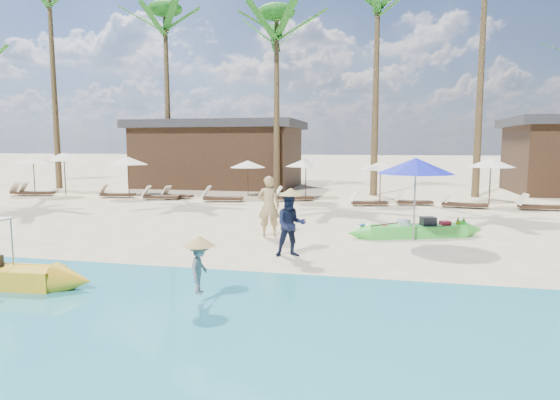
# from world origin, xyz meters

# --- Properties ---
(ground) EXTENTS (240.00, 240.00, 0.00)m
(ground) POSITION_xyz_m (0.00, 0.00, 0.00)
(ground) COLOR beige
(ground) RESTS_ON ground
(wet_sand_strip) EXTENTS (240.00, 4.50, 0.01)m
(wet_sand_strip) POSITION_xyz_m (0.00, -5.00, 0.00)
(wet_sand_strip) COLOR tan
(wet_sand_strip) RESTS_ON ground
(green_canoe) EXTENTS (4.56, 1.85, 0.60)m
(green_canoe) POSITION_xyz_m (3.63, 2.29, 0.20)
(green_canoe) COLOR #40D240
(green_canoe) RESTS_ON ground
(tourist) EXTENTS (0.74, 0.55, 1.82)m
(tourist) POSITION_xyz_m (-0.69, 1.49, 0.91)
(tourist) COLOR tan
(tourist) RESTS_ON ground
(vendor_green) EXTENTS (0.92, 0.82, 1.58)m
(vendor_green) POSITION_xyz_m (0.45, -0.87, 0.79)
(vendor_green) COLOR #131A34
(vendor_green) RESTS_ON ground
(vendor_yellow) EXTENTS (0.37, 0.60, 0.90)m
(vendor_yellow) POSITION_xyz_m (-0.42, -4.62, 0.63)
(vendor_yellow) COLOR gray
(vendor_yellow) RESTS_ON ground
(blue_umbrella) EXTENTS (2.21, 2.21, 2.38)m
(blue_umbrella) POSITION_xyz_m (3.53, 1.76, 2.15)
(blue_umbrella) COLOR #99999E
(blue_umbrella) RESTS_ON ground
(resort_parasol_1) EXTENTS (2.09, 2.09, 2.15)m
(resort_parasol_1) POSITION_xyz_m (-16.49, 10.60, 1.94)
(resort_parasol_1) COLOR #3C2418
(resort_parasol_1) RESTS_ON ground
(lounger_1_right) EXTENTS (1.83, 0.58, 0.62)m
(lounger_1_right) POSITION_xyz_m (-16.47, 9.80, 0.21)
(lounger_1_right) COLOR #3C2418
(lounger_1_right) RESTS_ON ground
(resort_parasol_2) EXTENTS (2.27, 2.27, 2.34)m
(resort_parasol_2) POSITION_xyz_m (-14.46, 10.52, 2.11)
(resort_parasol_2) COLOR #3C2418
(resort_parasol_2) RESTS_ON ground
(lounger_2_left) EXTENTS (1.90, 0.92, 0.62)m
(lounger_2_left) POSITION_xyz_m (-15.84, 9.80, 0.21)
(lounger_2_left) COLOR #3C2418
(lounger_2_left) RESTS_ON ground
(resort_parasol_3) EXTENTS (2.07, 2.07, 2.13)m
(resort_parasol_3) POSITION_xyz_m (-10.44, 10.25, 1.92)
(resort_parasol_3) COLOR #3C2418
(resort_parasol_3) RESTS_ON ground
(lounger_3_left) EXTENTS (1.92, 0.90, 0.63)m
(lounger_3_left) POSITION_xyz_m (-11.07, 9.96, 0.21)
(lounger_3_left) COLOR #3C2418
(lounger_3_left) RESTS_ON ground
(lounger_3_right) EXTENTS (1.69, 0.71, 0.56)m
(lounger_3_right) POSITION_xyz_m (-7.79, 10.27, 0.19)
(lounger_3_right) COLOR #3C2418
(lounger_3_right) RESTS_ON ground
(resort_parasol_4) EXTENTS (1.88, 1.88, 1.93)m
(resort_parasol_4) POSITION_xyz_m (-4.33, 11.67, 1.74)
(resort_parasol_4) COLOR #3C2418
(resort_parasol_4) RESTS_ON ground
(lounger_4_left) EXTENTS (1.92, 0.93, 0.62)m
(lounger_4_left) POSITION_xyz_m (-8.34, 9.48, 0.21)
(lounger_4_left) COLOR #3C2418
(lounger_4_left) RESTS_ON ground
(lounger_4_right) EXTENTS (2.06, 0.92, 0.67)m
(lounger_4_right) POSITION_xyz_m (-5.07, 9.43, 0.23)
(lounger_4_right) COLOR #3C2418
(lounger_4_right) RESTS_ON ground
(resort_parasol_5) EXTENTS (2.03, 2.03, 2.09)m
(resort_parasol_5) POSITION_xyz_m (-1.09, 10.79, 1.89)
(resort_parasol_5) COLOR #3C2418
(resort_parasol_5) RESTS_ON ground
(lounger_5_left) EXTENTS (2.01, 1.16, 0.65)m
(lounger_5_left) POSITION_xyz_m (-1.74, 10.42, 0.22)
(lounger_5_left) COLOR #3C2418
(lounger_5_left) RESTS_ON ground
(resort_parasol_6) EXTENTS (1.92, 1.92, 1.98)m
(resort_parasol_6) POSITION_xyz_m (2.52, 10.20, 1.79)
(resort_parasol_6) COLOR #3C2418
(resort_parasol_6) RESTS_ON ground
(lounger_6_left) EXTENTS (1.76, 0.86, 0.57)m
(lounger_6_left) POSITION_xyz_m (1.95, 9.36, 0.19)
(lounger_6_left) COLOR #3C2418
(lounger_6_left) RESTS_ON ground
(lounger_6_right) EXTENTS (1.76, 0.79, 0.58)m
(lounger_6_right) POSITION_xyz_m (3.95, 10.04, 0.19)
(lounger_6_right) COLOR #3C2418
(lounger_6_right) RESTS_ON ground
(resort_parasol_7) EXTENTS (2.09, 2.09, 2.15)m
(resort_parasol_7) POSITION_xyz_m (7.42, 10.83, 1.94)
(resort_parasol_7) COLOR #3C2418
(resort_parasol_7) RESTS_ON ground
(lounger_7_left) EXTENTS (1.86, 0.90, 0.61)m
(lounger_7_left) POSITION_xyz_m (5.93, 9.54, 0.20)
(lounger_7_left) COLOR #3C2418
(lounger_7_left) RESTS_ON ground
(lounger_7_right) EXTENTS (1.83, 0.75, 0.61)m
(lounger_7_right) POSITION_xyz_m (6.14, 9.59, 0.20)
(lounger_7_right) COLOR #3C2418
(lounger_7_right) RESTS_ON ground
(lounger_8_left) EXTENTS (1.87, 0.69, 0.62)m
(lounger_8_left) POSITION_xyz_m (9.05, 9.41, 0.21)
(lounger_8_left) COLOR #3C2418
(lounger_8_left) RESTS_ON ground
(palm_1) EXTENTS (2.08, 2.08, 13.60)m
(palm_1) POSITION_xyz_m (-17.59, 14.06, 10.82)
(palm_1) COLOR brown
(palm_1) RESTS_ON ground
(palm_2) EXTENTS (2.08, 2.08, 11.33)m
(palm_2) POSITION_xyz_m (-10.45, 15.08, 9.18)
(palm_2) COLOR brown
(palm_2) RESTS_ON ground
(palm_3) EXTENTS (2.08, 2.08, 10.52)m
(palm_3) POSITION_xyz_m (-3.36, 14.27, 8.58)
(palm_3) COLOR brown
(palm_3) RESTS_ON ground
(palm_4) EXTENTS (2.08, 2.08, 11.70)m
(palm_4) POSITION_xyz_m (2.15, 14.01, 9.45)
(palm_4) COLOR brown
(palm_4) RESTS_ON ground
(pavilion_west) EXTENTS (10.80, 6.60, 4.30)m
(pavilion_west) POSITION_xyz_m (-8.00, 17.50, 2.19)
(pavilion_west) COLOR #3C2418
(pavilion_west) RESTS_ON ground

